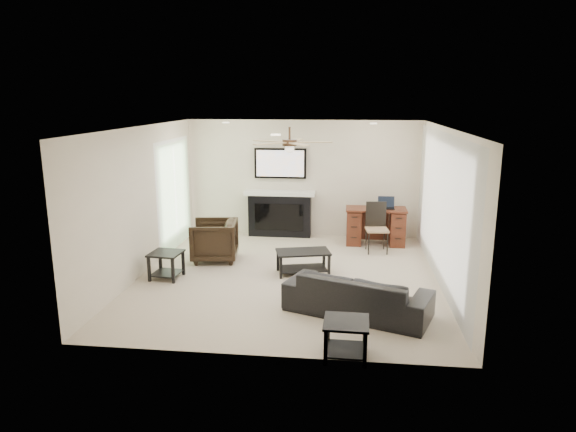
# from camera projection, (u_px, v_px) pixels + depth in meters

# --- Properties ---
(room_shell) EXTENTS (5.50, 5.54, 2.52)m
(room_shell) POSITION_uv_depth(u_px,v_px,m) (301.00, 178.00, 8.36)
(room_shell) COLOR #B8A994
(room_shell) RESTS_ON ground
(sofa) EXTENTS (2.15, 1.43, 0.58)m
(sofa) POSITION_uv_depth(u_px,v_px,m) (357.00, 294.00, 7.14)
(sofa) COLOR black
(sofa) RESTS_ON ground
(armchair) EXTENTS (0.93, 0.91, 0.76)m
(armchair) POSITION_uv_depth(u_px,v_px,m) (214.00, 240.00, 9.49)
(armchair) COLOR black
(armchair) RESTS_ON ground
(coffee_table) EXTENTS (1.00, 0.71, 0.40)m
(coffee_table) POSITION_uv_depth(u_px,v_px,m) (303.00, 262.00, 8.81)
(coffee_table) COLOR black
(coffee_table) RESTS_ON ground
(end_table_near) EXTENTS (0.53, 0.53, 0.45)m
(end_table_near) POSITION_uv_depth(u_px,v_px,m) (346.00, 339.00, 5.96)
(end_table_near) COLOR black
(end_table_near) RESTS_ON ground
(end_table_left) EXTENTS (0.54, 0.54, 0.45)m
(end_table_left) POSITION_uv_depth(u_px,v_px,m) (166.00, 265.00, 8.57)
(end_table_left) COLOR black
(end_table_left) RESTS_ON ground
(fireplace_unit) EXTENTS (1.52, 0.34, 1.91)m
(fireplace_unit) POSITION_uv_depth(u_px,v_px,m) (280.00, 193.00, 11.03)
(fireplace_unit) COLOR black
(fireplace_unit) RESTS_ON ground
(desk) EXTENTS (1.22, 0.56, 0.76)m
(desk) POSITION_uv_depth(u_px,v_px,m) (375.00, 226.00, 10.52)
(desk) COLOR #402110
(desk) RESTS_ON ground
(desk_chair) EXTENTS (0.47, 0.48, 0.97)m
(desk_chair) POSITION_uv_depth(u_px,v_px,m) (377.00, 228.00, 9.97)
(desk_chair) COLOR black
(desk_chair) RESTS_ON ground
(laptop) EXTENTS (0.33, 0.24, 0.23)m
(laptop) POSITION_uv_depth(u_px,v_px,m) (386.00, 203.00, 10.37)
(laptop) COLOR black
(laptop) RESTS_ON desk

